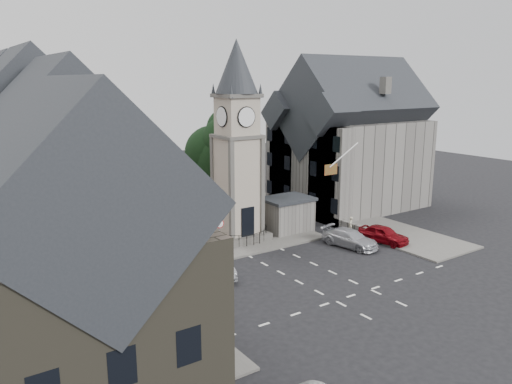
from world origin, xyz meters
TOP-DOWN VIEW (x-y plane):
  - ground at (0.00, 0.00)m, footprint 120.00×120.00m
  - pavement_west at (-12.50, 6.00)m, footprint 6.00×30.00m
  - pavement_east at (12.00, 8.00)m, footprint 6.00×26.00m
  - central_island at (1.50, 8.00)m, footprint 10.00×8.00m
  - road_markings at (0.00, -5.50)m, footprint 20.00×8.00m
  - clock_tower at (0.00, 7.99)m, footprint 4.86×4.86m
  - stone_shelter at (4.80, 7.50)m, footprint 4.30×3.30m
  - town_tree at (2.00, 13.00)m, footprint 7.20×7.20m
  - warning_sign_post at (-3.20, 5.43)m, footprint 0.70×0.19m
  - terrace_pink at (-15.50, 16.00)m, footprint 8.10×7.60m
  - terrace_cream at (-15.50, 8.00)m, footprint 8.10×7.60m
  - terrace_tudor at (-15.50, 0.00)m, footprint 8.10×7.60m
  - building_sw_stone at (-17.00, -9.00)m, footprint 8.60×7.60m
  - backdrop_west at (-12.00, 28.00)m, footprint 20.00×10.00m
  - east_building at (15.59, 11.00)m, footprint 14.40×11.40m
  - east_boundary_wall at (9.20, 10.00)m, footprint 0.40×16.00m
  - flagpole at (8.00, 4.00)m, footprint 3.68×0.10m
  - car_west_blue at (-11.50, -5.09)m, footprint 3.88×3.80m
  - car_west_silver at (-11.20, -0.76)m, footprint 4.04×2.07m
  - car_west_grey at (-11.50, 4.74)m, footprint 5.79×4.30m
  - car_island_silver at (-5.33, 2.19)m, footprint 2.53×4.64m
  - car_island_east at (6.45, 1.36)m, footprint 2.86×5.08m
  - car_east_red at (9.45, 0.54)m, footprint 2.50×4.46m
  - pedestrian at (8.76, 3.65)m, footprint 0.70×0.64m

SIDE VIEW (x-z plane):
  - ground at x=0.00m, z-range 0.00..0.00m
  - road_markings at x=0.00m, z-range 0.00..0.01m
  - pavement_west at x=-12.50m, z-range 0.00..0.14m
  - pavement_east at x=12.00m, z-range 0.00..0.14m
  - central_island at x=1.50m, z-range 0.00..0.16m
  - east_boundary_wall at x=9.20m, z-range 0.00..0.90m
  - car_west_silver at x=-11.20m, z-range 0.00..1.27m
  - car_west_blue at x=-11.50m, z-range 0.00..1.32m
  - car_island_east at x=6.45m, z-range 0.00..1.39m
  - car_east_red at x=9.45m, z-range 0.00..1.43m
  - car_island_silver at x=-5.33m, z-range 0.00..1.45m
  - car_west_grey at x=-11.50m, z-range 0.00..1.46m
  - pedestrian at x=8.76m, z-range 0.00..1.60m
  - stone_shelter at x=4.80m, z-range 0.01..3.09m
  - warning_sign_post at x=-3.20m, z-range 0.60..3.45m
  - backdrop_west at x=-12.00m, z-range 0.00..8.00m
  - building_sw_stone at x=-17.00m, z-range 0.15..10.55m
  - terrace_tudor at x=-15.50m, z-range 0.19..12.19m
  - east_building at x=15.59m, z-range -0.04..12.56m
  - terrace_pink at x=-15.50m, z-range 0.18..12.98m
  - terrace_cream at x=-15.50m, z-range 0.18..12.98m
  - town_tree at x=2.00m, z-range 1.57..12.37m
  - flagpole at x=8.00m, z-range 5.63..8.37m
  - clock_tower at x=0.00m, z-range 0.00..16.25m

